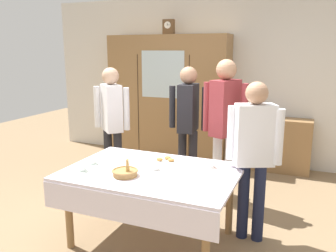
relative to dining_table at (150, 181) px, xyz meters
name	(u,v)px	position (x,y,z in m)	size (l,w,h in m)	color
ground_plane	(161,230)	(0.00, 0.24, -0.63)	(12.00, 12.00, 0.00)	#846B4C
back_wall	(225,80)	(0.00, 2.89, 0.72)	(6.40, 0.10, 2.70)	silver
dining_table	(150,181)	(0.00, 0.00, 0.00)	(1.61, 1.12, 0.72)	olive
wall_cabinet	(168,98)	(-0.90, 2.59, 0.41)	(2.04, 0.46, 2.08)	olive
mantel_clock	(169,27)	(-0.89, 2.59, 1.57)	(0.18, 0.11, 0.24)	brown
bookshelf_low	(273,144)	(0.83, 2.64, -0.22)	(1.13, 0.35, 0.82)	olive
book_stack	(274,115)	(0.83, 2.64, 0.24)	(0.17, 0.23, 0.11)	#2D5184
tea_cup_center	(82,169)	(-0.59, -0.24, 0.12)	(0.13, 0.13, 0.06)	silver
tea_cup_near_right	(211,165)	(0.49, 0.32, 0.12)	(0.13, 0.13, 0.06)	white
tea_cup_near_left	(154,168)	(0.02, 0.05, 0.12)	(0.13, 0.13, 0.06)	white
tea_cup_mid_left	(92,162)	(-0.62, -0.03, 0.12)	(0.13, 0.13, 0.06)	silver
bread_basket	(125,172)	(-0.16, -0.19, 0.13)	(0.24, 0.24, 0.16)	#9E7542
pastry_plate	(166,161)	(0.02, 0.32, 0.10)	(0.28, 0.28, 0.05)	white
spoon_back_edge	(130,159)	(-0.35, 0.24, 0.10)	(0.12, 0.02, 0.01)	silver
spoon_near_left	(230,167)	(0.67, 0.40, 0.10)	(0.12, 0.02, 0.01)	silver
person_beside_shelf	(112,117)	(-1.04, 1.04, 0.35)	(0.52, 0.39, 1.62)	#232328
person_by_cabinet	(254,147)	(0.88, 0.44, 0.31)	(0.52, 0.33, 1.56)	#191E38
person_behind_table_left	(188,117)	(-0.11, 1.37, 0.36)	(0.52, 0.38, 1.64)	#232328
person_near_right_end	(225,118)	(0.43, 1.13, 0.44)	(0.52, 0.41, 1.74)	silver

